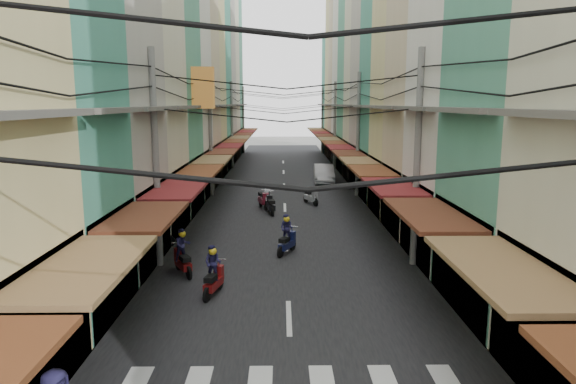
{
  "coord_description": "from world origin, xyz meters",
  "views": [
    {
      "loc": [
        -0.21,
        -16.11,
        6.2
      ],
      "look_at": [
        0.08,
        5.65,
        2.41
      ],
      "focal_mm": 32.0,
      "sensor_mm": 36.0,
      "label": 1
    }
  ],
  "objects": [
    {
      "name": "ground",
      "position": [
        0.0,
        0.0,
        0.0
      ],
      "size": [
        160.0,
        160.0,
        0.0
      ],
      "primitive_type": "plane",
      "color": "slate",
      "rests_on": "ground"
    },
    {
      "name": "road",
      "position": [
        0.0,
        20.0,
        0.01
      ],
      "size": [
        10.0,
        80.0,
        0.02
      ],
      "primitive_type": "cube",
      "color": "black",
      "rests_on": "ground"
    },
    {
      "name": "sidewalk_left",
      "position": [
        -6.5,
        20.0,
        0.03
      ],
      "size": [
        3.0,
        80.0,
        0.06
      ],
      "primitive_type": "cube",
      "color": "slate",
      "rests_on": "ground"
    },
    {
      "name": "sidewalk_right",
      "position": [
        6.5,
        20.0,
        0.03
      ],
      "size": [
        3.0,
        80.0,
        0.06
      ],
      "primitive_type": "cube",
      "color": "slate",
      "rests_on": "ground"
    },
    {
      "name": "building_row_left",
      "position": [
        -7.92,
        16.56,
        9.78
      ],
      "size": [
        7.8,
        67.67,
        23.7
      ],
      "color": "silver",
      "rests_on": "ground"
    },
    {
      "name": "building_row_right",
      "position": [
        7.92,
        16.45,
        9.41
      ],
      "size": [
        7.8,
        68.98,
        22.59
      ],
      "color": "teal",
      "rests_on": "ground"
    },
    {
      "name": "utility_poles",
      "position": [
        0.0,
        15.01,
        6.59
      ],
      "size": [
        10.2,
        66.13,
        8.2
      ],
      "color": "gray",
      "rests_on": "ground"
    },
    {
      "name": "white_car",
      "position": [
        3.16,
        23.84,
        0.0
      ],
      "size": [
        5.09,
        2.14,
        1.77
      ],
      "primitive_type": "imported",
      "rotation": [
        0.0,
        0.0,
        -0.03
      ],
      "color": "silver",
      "rests_on": "ground"
    },
    {
      "name": "bicycle",
      "position": [
        7.5,
        2.94,
        0.0
      ],
      "size": [
        1.58,
        1.12,
        1.02
      ],
      "primitive_type": "imported",
      "rotation": [
        0.0,
        0.0,
        1.15
      ],
      "color": "black",
      "rests_on": "ground"
    },
    {
      "name": "moving_scooters",
      "position": [
        -1.4,
        6.74,
        0.51
      ],
      "size": [
        5.82,
        16.89,
        1.71
      ],
      "color": "black",
      "rests_on": "ground"
    },
    {
      "name": "parked_scooters",
      "position": [
        3.66,
        -3.39,
        0.47
      ],
      "size": [
        12.73,
        15.68,
        1.02
      ],
      "color": "black",
      "rests_on": "ground"
    },
    {
      "name": "pedestrians",
      "position": [
        -4.2,
        1.72,
        1.0
      ],
      "size": [
        13.52,
        23.88,
        2.2
      ],
      "color": "#28212C",
      "rests_on": "ground"
    },
    {
      "name": "market_umbrella",
      "position": [
        7.2,
        -3.65,
        2.3
      ],
      "size": [
        2.48,
        2.48,
        2.61
      ],
      "color": "#B2B2B7",
      "rests_on": "ground"
    },
    {
      "name": "traffic_sign",
      "position": [
        5.8,
        -0.09,
        2.22
      ],
      "size": [
        0.1,
        0.66,
        3.03
      ],
      "color": "gray",
      "rests_on": "ground"
    }
  ]
}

